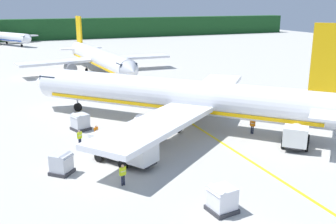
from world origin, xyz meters
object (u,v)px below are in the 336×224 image
(airliner_far_taxiway, at_px, (2,37))
(service_truck_baggage, at_px, (297,132))
(crew_marshaller, at_px, (253,125))
(airliner_mid_apron, at_px, (98,58))
(crew_supervisor, at_px, (96,132))
(cargo_container_far, at_px, (62,164))
(service_truck_fuel, at_px, (123,147))
(crew_loader_right, at_px, (80,137))
(cargo_container_near, at_px, (222,199))
(cargo_container_mid, at_px, (80,122))
(airliner_foreground, at_px, (179,96))
(crew_loader_left, at_px, (123,173))

(airliner_far_taxiway, distance_m, service_truck_baggage, 116.69)
(airliner_far_taxiway, height_order, crew_marshaller, airliner_far_taxiway)
(airliner_mid_apron, distance_m, crew_supervisor, 40.32)
(crew_marshaller, height_order, crew_supervisor, crew_marshaller)
(cargo_container_far, bearing_deg, crew_supervisor, 57.12)
(service_truck_fuel, distance_m, crew_loader_right, 6.31)
(service_truck_fuel, bearing_deg, cargo_container_near, -70.11)
(airliner_mid_apron, relative_size, cargo_container_mid, 16.34)
(service_truck_fuel, relative_size, service_truck_baggage, 1.22)
(airliner_foreground, relative_size, airliner_mid_apron, 0.87)
(cargo_container_far, height_order, crew_supervisor, cargo_container_far)
(airliner_foreground, height_order, service_truck_fuel, airliner_foreground)
(airliner_mid_apron, xyz_separation_m, crew_marshaller, (6.91, -43.41, -2.04))
(service_truck_fuel, distance_m, cargo_container_mid, 11.05)
(cargo_container_near, xyz_separation_m, crew_loader_left, (-5.11, 6.33, 0.14))
(airliner_foreground, relative_size, crew_loader_right, 19.33)
(crew_supervisor, bearing_deg, crew_marshaller, -14.63)
(airliner_foreground, height_order, service_truck_baggage, airliner_foreground)
(service_truck_baggage, relative_size, cargo_container_far, 2.29)
(cargo_container_far, bearing_deg, cargo_container_mid, 72.40)
(cargo_container_mid, bearing_deg, airliner_foreground, -13.42)
(service_truck_baggage, relative_size, cargo_container_mid, 2.31)
(crew_loader_left, relative_size, crew_loader_right, 1.03)
(crew_loader_right, xyz_separation_m, crew_supervisor, (1.85, 0.97, -0.01))
(service_truck_fuel, relative_size, cargo_container_far, 2.80)
(airliner_mid_apron, distance_m, service_truck_baggage, 48.89)
(airliner_foreground, bearing_deg, service_truck_fuel, -137.54)
(cargo_container_far, height_order, crew_loader_right, cargo_container_far)
(crew_marshaller, xyz_separation_m, crew_loader_left, (-16.39, -6.59, 0.02))
(cargo_container_far, relative_size, crew_marshaller, 1.35)
(service_truck_fuel, bearing_deg, cargo_container_far, -178.02)
(service_truck_fuel, xyz_separation_m, crew_loader_right, (-2.85, 5.61, -0.49))
(crew_marshaller, bearing_deg, crew_loader_left, -158.09)
(airliner_far_taxiway, distance_m, crew_marshaller, 111.74)
(airliner_far_taxiway, distance_m, cargo_container_near, 122.63)
(airliner_mid_apron, relative_size, crew_loader_left, 21.53)
(airliner_far_taxiway, height_order, cargo_container_far, airliner_far_taxiway)
(crew_loader_left, bearing_deg, airliner_foreground, 50.39)
(airliner_foreground, distance_m, airliner_mid_apron, 37.52)
(cargo_container_mid, bearing_deg, service_truck_baggage, -34.72)
(airliner_far_taxiway, bearing_deg, crew_loader_right, -86.33)
(airliner_foreground, height_order, airliner_far_taxiway, airliner_foreground)
(cargo_container_mid, bearing_deg, crew_marshaller, -26.63)
(airliner_mid_apron, height_order, crew_loader_left, airliner_mid_apron)
(crew_loader_left, height_order, crew_loader_right, crew_loader_left)
(airliner_mid_apron, relative_size, crew_marshaller, 21.85)
(service_truck_fuel, xyz_separation_m, cargo_container_far, (-5.37, -0.19, -0.63))
(airliner_foreground, distance_m, service_truck_baggage, 13.40)
(cargo_container_mid, distance_m, crew_supervisor, 4.39)
(airliner_far_taxiway, xyz_separation_m, cargo_container_far, (4.26, -111.51, -1.80))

